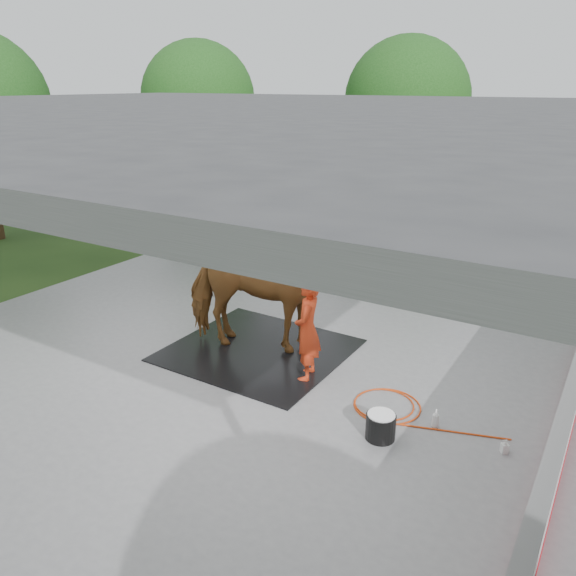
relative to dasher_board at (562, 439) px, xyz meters
The scene contains 12 objects.
ground 4.64m from the dasher_board, behind, with size 100.00×100.00×0.00m, color #1E3814.
concrete_slab 4.63m from the dasher_board, behind, with size 12.00×10.00×0.05m, color slate.
pavilion_structure 5.70m from the dasher_board, behind, with size 12.60×10.60×4.05m.
dasher_board is the anchor object (origin of this frame).
tree_belt 5.43m from the dasher_board, 168.18° to the left, with size 28.00×28.00×5.80m.
rubber_mat 4.90m from the dasher_board, 169.22° to the left, with size 2.84×2.66×0.02m, color black.
horse 4.90m from the dasher_board, 169.22° to the left, with size 1.16×2.56×2.16m, color brown.
handler 3.67m from the dasher_board, behind, with size 0.59×0.39×1.63m, color red.
wash_bucket 2.08m from the dasher_board, behind, with size 0.39×0.39×0.36m.
soap_bottle_a 1.59m from the dasher_board, 168.90° to the left, with size 0.10×0.10×0.26m, color silver.
soap_bottle_b 0.78m from the dasher_board, 160.86° to the left, with size 0.08×0.09×0.19m, color #338CD8.
hose_coil 2.34m from the dasher_board, 169.06° to the left, with size 2.14×0.95×0.02m.
Camera 1 is at (4.80, -6.14, 4.36)m, focal length 35.00 mm.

